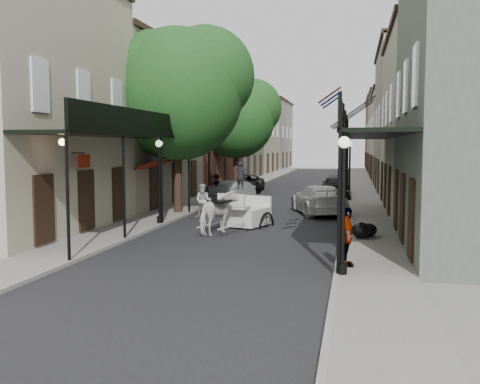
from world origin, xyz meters
The scene contains 24 objects.
ground centered at (0.00, 0.00, 0.00)m, with size 140.00×140.00×0.00m, color gray.
road centered at (0.00, 20.00, 0.01)m, with size 8.00×90.00×0.01m, color black.
sidewalk_left centered at (-5.00, 20.00, 0.06)m, with size 2.20×90.00×0.12m, color gray.
sidewalk_right centered at (5.00, 20.00, 0.06)m, with size 2.20×90.00×0.12m, color gray.
building_row_left centered at (-8.60, 30.00, 5.25)m, with size 5.00×80.00×10.50m, color #A09980.
building_row_right centered at (8.60, 30.00, 5.25)m, with size 5.00×80.00×10.50m, color gray.
gallery_left centered at (-4.79, 6.98, 4.05)m, with size 2.20×18.05×4.88m.
gallery_right centered at (4.79, 6.98, 4.05)m, with size 2.20×18.05×4.88m.
tree_near centered at (-4.20, 10.18, 6.49)m, with size 7.31×6.80×9.63m.
tree_far centered at (-4.25, 24.18, 5.84)m, with size 6.45×6.00×8.61m.
lamppost_right_near centered at (4.10, -2.00, 2.05)m, with size 0.32×0.32×3.71m.
lamppost_left centered at (-4.10, 6.00, 2.05)m, with size 0.32×0.32×3.71m.
lamppost_right_far centered at (4.10, 18.00, 2.05)m, with size 0.32×0.32×3.71m.
horse centered at (-0.92, 4.28, 0.88)m, with size 0.94×2.07×1.75m, color silver.
carriage centered at (-0.11, 6.88, 1.14)m, with size 2.29×2.90×2.93m.
pedestrian_walking centered at (-2.94, 9.00, 0.84)m, with size 0.81×0.63×1.68m, color #BABBB0.
pedestrian_sidewalk_left centered at (-4.99, 19.50, 0.85)m, with size 0.95×0.55×1.47m, color gray.
pedestrian_sidewalk_right centered at (4.20, -1.03, 0.97)m, with size 1.00×0.42×1.71m, color gray.
car_left_near centered at (-2.99, 11.98, 0.73)m, with size 1.71×4.26×1.45m, color black.
car_left_mid centered at (-3.31, 16.70, 0.65)m, with size 1.37×3.93×1.30m, color gray.
car_left_far centered at (-3.60, 24.00, 0.65)m, with size 2.16×4.69×1.30m, color black.
car_right_near centered at (2.60, 11.50, 0.76)m, with size 2.14×5.26×1.53m, color silver.
car_right_far centered at (3.10, 22.18, 0.75)m, with size 1.76×4.38×1.49m, color black.
trash_bags centered at (4.78, 3.97, 0.40)m, with size 0.97×1.12×0.61m.
Camera 1 is at (4.37, -16.46, 3.59)m, focal length 40.00 mm.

